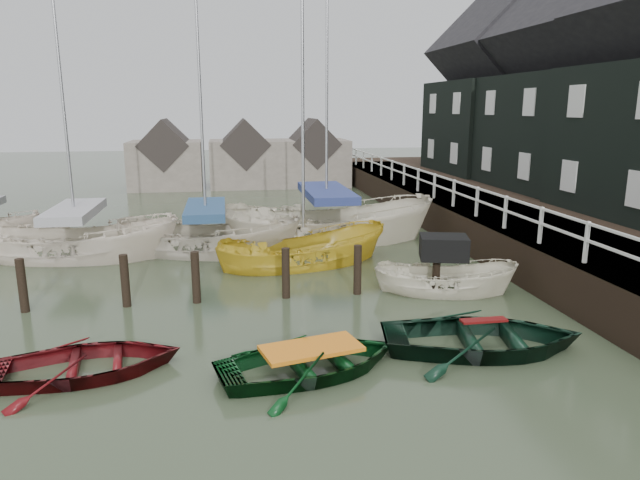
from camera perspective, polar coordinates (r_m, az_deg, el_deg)
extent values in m
plane|color=#2A3622|center=(12.87, -7.34, -10.30)|extent=(120.00, 120.00, 0.00)
cube|color=black|center=(24.22, 14.63, 3.93)|extent=(3.00, 32.00, 0.20)
cube|color=silver|center=(23.51, 11.41, 6.41)|extent=(0.06, 32.00, 0.06)
cube|color=silver|center=(23.55, 11.37, 5.45)|extent=(0.06, 32.00, 0.06)
cube|color=black|center=(27.15, 25.12, 1.06)|extent=(14.00, 38.00, 1.50)
cube|color=black|center=(28.35, 23.63, 9.84)|extent=(6.00, 7.00, 5.00)
cube|color=black|center=(28.50, 24.45, 18.37)|extent=(6.11, 7.14, 6.11)
cube|color=black|center=(34.44, 17.26, 10.74)|extent=(6.40, 7.00, 5.00)
cube|color=black|center=(34.57, 17.76, 17.78)|extent=(6.52, 7.14, 6.52)
cylinder|color=black|center=(16.35, -27.55, -4.73)|extent=(0.22, 0.22, 1.80)
cylinder|color=black|center=(15.74, -18.86, -4.57)|extent=(0.22, 0.22, 1.80)
cylinder|color=black|center=(15.54, -12.28, -4.38)|extent=(0.22, 0.22, 1.80)
cylinder|color=black|center=(15.59, -3.43, -4.03)|extent=(0.22, 0.22, 1.80)
cylinder|color=black|center=(15.91, 3.77, -3.68)|extent=(0.22, 0.22, 1.80)
cylinder|color=black|center=(16.58, 11.54, -3.24)|extent=(0.22, 0.22, 1.80)
cube|color=#665B51|center=(38.16, -15.09, 7.28)|extent=(4.50, 4.00, 3.00)
cube|color=#282321|center=(38.06, -15.20, 9.23)|extent=(3.18, 4.08, 3.18)
cube|color=#665B51|center=(38.01, -7.51, 7.60)|extent=(4.50, 4.00, 3.00)
cube|color=#282321|center=(37.91, -7.57, 9.55)|extent=(3.18, 4.08, 3.18)
cube|color=#665B51|center=(38.43, -0.73, 7.77)|extent=(4.50, 4.00, 3.00)
cube|color=#282321|center=(38.33, -0.73, 9.70)|extent=(3.18, 4.08, 3.18)
imported|color=#4F0B0E|center=(12.34, -22.30, -12.32)|extent=(3.96, 3.08, 0.75)
imported|color=black|center=(11.52, -0.87, -13.13)|extent=(4.22, 3.43, 0.77)
imported|color=black|center=(12.96, 15.87, -10.56)|extent=(4.73, 3.74, 0.88)
imported|color=silver|center=(16.48, 12.30, -5.19)|extent=(4.19, 2.46, 1.52)
cube|color=black|center=(16.32, 12.26, -0.73)|extent=(1.52, 1.31, 0.65)
imported|color=silver|center=(21.56, -23.00, -1.61)|extent=(7.42, 3.71, 2.74)
cylinder|color=#B2B2B7|center=(20.95, -24.42, 13.55)|extent=(0.10, 0.10, 8.31)
cube|color=#99979D|center=(21.23, -23.39, 2.64)|extent=(4.07, 1.99, 0.30)
imported|color=beige|center=(20.90, -11.19, -1.24)|extent=(7.29, 4.52, 2.64)
cylinder|color=#B2B2B7|center=(20.31, -12.03, 16.72)|extent=(0.10, 0.10, 10.02)
cube|color=navy|center=(20.57, -11.38, 3.01)|extent=(4.00, 2.44, 0.30)
imported|color=gold|center=(19.02, -1.63, -2.41)|extent=(6.25, 3.45, 2.28)
cylinder|color=#B2B2B7|center=(18.32, -1.73, 12.15)|extent=(0.10, 0.10, 7.05)
imported|color=beige|center=(22.39, 0.64, -0.02)|extent=(8.61, 4.05, 3.21)
cylinder|color=#B2B2B7|center=(21.83, 0.69, 16.16)|extent=(0.10, 0.10, 8.96)
cube|color=navy|center=(22.03, 0.66, 4.76)|extent=(4.73, 2.17, 0.30)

